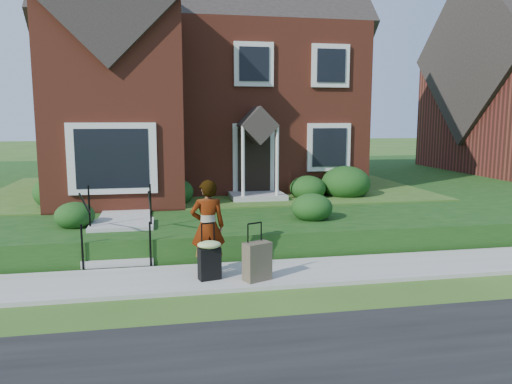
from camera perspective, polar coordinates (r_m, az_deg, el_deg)
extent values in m
plane|color=#2D5119|center=(9.68, -0.82, -9.71)|extent=(120.00, 120.00, 0.00)
cube|color=#9E9B93|center=(9.67, -0.82, -9.49)|extent=(60.00, 1.60, 0.08)
cube|color=#123C10|center=(20.90, 4.84, 0.99)|extent=(44.00, 20.00, 0.60)
cube|color=#9E9B93|center=(14.29, -14.28, -1.41)|extent=(1.20, 6.00, 0.06)
cube|color=maroon|center=(19.13, -6.08, 9.29)|extent=(10.00, 8.00, 5.40)
cube|color=maroon|center=(14.31, -15.84, 9.29)|extent=(3.60, 2.40, 5.40)
cube|color=silver|center=(13.20, -16.04, 3.72)|extent=(2.20, 0.30, 1.80)
cube|color=black|center=(15.32, -0.24, 3.36)|extent=(1.00, 0.12, 2.10)
cube|color=black|center=(15.90, 8.32, 5.08)|extent=(1.40, 0.10, 1.50)
cube|color=#9E9B93|center=(10.50, -15.49, -7.68)|extent=(1.40, 0.30, 0.15)
cube|color=#9E9B93|center=(10.75, -15.39, -6.47)|extent=(1.40, 0.30, 0.15)
cube|color=#9E9B93|center=(11.00, -15.30, -5.31)|extent=(1.40, 0.30, 0.15)
cube|color=#9E9B93|center=(11.26, -15.21, -4.21)|extent=(1.40, 0.30, 0.15)
cube|color=#9E9B93|center=(11.80, -15.01, -3.63)|extent=(1.40, 0.80, 0.15)
cylinder|color=black|center=(10.34, -19.25, -5.95)|extent=(0.04, 0.04, 0.90)
cylinder|color=black|center=(11.38, -18.52, -1.53)|extent=(0.04, 0.04, 0.90)
cylinder|color=black|center=(10.22, -11.99, -5.82)|extent=(0.04, 0.04, 0.90)
cylinder|color=black|center=(11.27, -11.96, -1.36)|extent=(0.04, 0.04, 0.90)
ellipsoid|color=#143710|center=(14.66, -21.39, 0.42)|extent=(1.47, 1.47, 1.03)
ellipsoid|color=#143710|center=(14.36, -9.51, 0.33)|extent=(1.18, 1.18, 0.82)
ellipsoid|color=#143710|center=(15.18, 5.94, 0.73)|extent=(1.10, 1.10, 0.77)
ellipsoid|color=#143710|center=(15.67, 10.24, 1.42)|extent=(1.51, 1.51, 1.06)
ellipsoid|color=#143710|center=(11.90, -20.03, -2.26)|extent=(0.88, 0.88, 0.62)
ellipsoid|color=#143710|center=(12.08, 6.42, -1.46)|extent=(0.99, 0.99, 0.69)
imported|color=#999999|center=(9.50, -5.53, -3.96)|extent=(0.68, 0.46, 1.80)
cube|color=black|center=(9.26, -5.34, -8.15)|extent=(0.44, 0.31, 0.59)
cylinder|color=black|center=(9.08, -5.40, -3.66)|extent=(0.24, 0.09, 0.03)
cylinder|color=black|center=(9.12, -6.13, -5.05)|extent=(0.02, 0.02, 0.45)
cylinder|color=black|center=(9.14, -4.64, -5.00)|extent=(0.02, 0.02, 0.45)
cylinder|color=black|center=(9.33, -6.17, -9.75)|extent=(0.05, 0.07, 0.06)
cylinder|color=black|center=(9.36, -4.46, -9.68)|extent=(0.05, 0.07, 0.06)
ellipsoid|color=#A8C570|center=(9.17, -5.37, -5.96)|extent=(0.51, 0.45, 0.14)
cube|color=brown|center=(9.17, 0.13, -7.93)|extent=(0.56, 0.45, 0.71)
cylinder|color=black|center=(8.99, 0.14, -3.68)|extent=(0.28, 0.14, 0.03)
cylinder|color=black|center=(9.01, -0.79, -4.78)|extent=(0.02, 0.02, 0.34)
cylinder|color=black|center=(9.06, 1.05, -4.70)|extent=(0.02, 0.02, 0.34)
cylinder|color=black|center=(9.23, -0.93, -9.90)|extent=(0.06, 0.07, 0.06)
cylinder|color=black|center=(9.30, 1.19, -9.78)|extent=(0.06, 0.07, 0.06)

